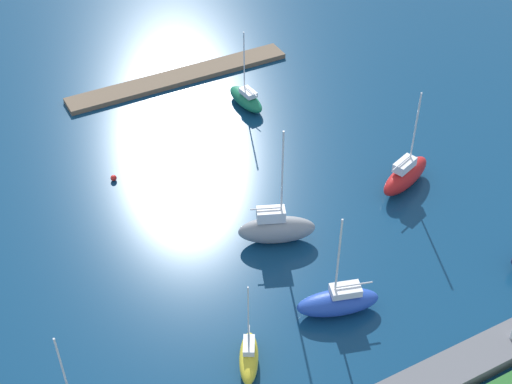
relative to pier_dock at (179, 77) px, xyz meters
The scene contains 8 objects.
water 14.85m from the pier_dock, 80.22° to the left, with size 160.00×160.00×0.00m, color navy.
pier_dock is the anchor object (origin of this frame).
sailboat_green_lone_north 9.95m from the pier_dock, 116.52° to the left, with size 2.60×5.98×9.15m.
sailboat_yellow_lone_south 42.23m from the pier_dock, 73.89° to the left, with size 3.57×4.85×9.00m.
sailboat_blue_mid_basin 39.38m from the pier_dock, 85.82° to the left, with size 7.21×4.18×10.22m.
sailboat_gray_by_breakwater 29.92m from the pier_dock, 83.69° to the left, with size 7.23×4.60×12.12m.
sailboat_red_center_basin 31.13m from the pier_dock, 111.95° to the left, with size 7.21×4.31×10.64m.
mooring_buoy_red 19.80m from the pier_dock, 47.46° to the left, with size 0.62×0.62×0.62m, color red.
Camera 1 is at (24.38, 55.72, 45.59)m, focal length 50.59 mm.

